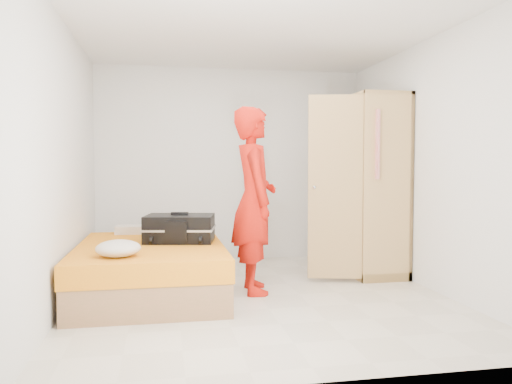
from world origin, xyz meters
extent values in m
plane|color=beige|center=(0.00, 0.00, 0.00)|extent=(4.00, 4.00, 0.00)
plane|color=white|center=(0.00, 0.00, 2.60)|extent=(4.00, 4.00, 0.00)
cube|color=white|center=(0.00, 2.00, 1.30)|extent=(3.60, 0.02, 2.60)
cube|color=white|center=(0.00, -2.00, 1.30)|extent=(3.60, 0.02, 2.60)
cube|color=white|center=(-1.80, 0.00, 1.30)|extent=(0.02, 4.00, 2.60)
cube|color=white|center=(1.80, 0.00, 1.30)|extent=(0.02, 4.00, 2.60)
cube|color=#9F6B48|center=(-1.05, 0.30, 0.15)|extent=(1.40, 2.00, 0.30)
cube|color=orange|center=(-1.05, 0.30, 0.40)|extent=(1.42, 2.02, 0.20)
cube|color=#E3B16E|center=(1.77, 0.90, 1.05)|extent=(0.04, 1.20, 2.10)
cube|color=#E3B16E|center=(1.50, 0.32, 1.05)|extent=(0.58, 0.04, 2.10)
cube|color=#E3B16E|center=(1.50, 1.48, 1.05)|extent=(0.58, 0.04, 2.10)
cube|color=#E3B16E|center=(1.50, 0.90, 2.08)|extent=(0.58, 1.20, 0.04)
cube|color=#AA7E49|center=(1.50, 0.90, 0.05)|extent=(0.58, 1.20, 0.10)
cube|color=#E3B16E|center=(1.23, 1.20, 1.05)|extent=(0.04, 0.59, 2.00)
cube|color=#E3B16E|center=(0.92, 0.41, 1.05)|extent=(0.58, 0.17, 2.00)
cylinder|color=#B2B2B7|center=(1.50, 0.90, 1.92)|extent=(0.02, 1.10, 0.02)
imported|color=red|center=(-0.02, 0.19, 0.94)|extent=(0.45, 0.69, 1.87)
cube|color=black|center=(-0.76, 0.43, 0.64)|extent=(0.76, 0.61, 0.27)
cube|color=black|center=(-0.76, 0.43, 0.79)|extent=(0.18, 0.08, 0.03)
ellipsoid|color=beige|center=(-1.31, -0.36, 0.57)|extent=(0.38, 0.38, 0.15)
cube|color=beige|center=(-1.22, 1.15, 0.55)|extent=(0.51, 0.27, 0.09)
camera|label=1|loc=(-0.92, -4.76, 1.28)|focal=35.00mm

